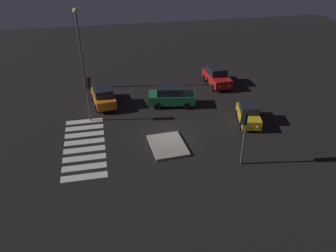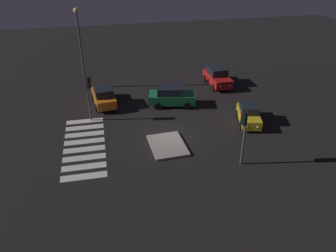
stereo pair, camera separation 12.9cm
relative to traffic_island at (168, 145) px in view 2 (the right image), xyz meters
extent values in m
plane|color=black|center=(-1.44, 0.33, -0.09)|extent=(80.00, 80.00, 0.00)
cube|color=gray|center=(0.00, 0.00, 0.00)|extent=(3.69, 2.86, 0.18)
cube|color=orange|center=(-8.61, -4.59, 0.64)|extent=(4.42, 2.32, 0.87)
cube|color=black|center=(-8.35, -4.56, 1.43)|extent=(2.35, 1.90, 0.70)
cylinder|color=black|center=(-9.80, -5.63, 0.25)|extent=(0.71, 0.33, 0.68)
cylinder|color=black|center=(-10.02, -3.87, 0.25)|extent=(0.71, 0.33, 0.68)
cylinder|color=black|center=(-7.20, -5.31, 0.25)|extent=(0.71, 0.33, 0.68)
cylinder|color=black|center=(-7.41, -3.55, 0.25)|extent=(0.71, 0.33, 0.68)
sphere|color=#F2EABF|center=(-10.61, -5.34, 0.64)|extent=(0.23, 0.23, 0.23)
sphere|color=#F2EABF|center=(-10.73, -4.35, 0.64)|extent=(0.23, 0.23, 0.23)
cube|color=#196B38|center=(-7.09, 1.89, 0.67)|extent=(2.75, 4.71, 0.91)
cube|color=black|center=(-7.14, 1.63, 1.49)|extent=(2.14, 2.56, 0.73)
cylinder|color=black|center=(-7.72, 3.42, 0.27)|extent=(0.40, 0.75, 0.71)
cylinder|color=black|center=(-5.90, 3.05, 0.27)|extent=(0.40, 0.75, 0.71)
cylinder|color=black|center=(-8.28, 0.74, 0.27)|extent=(0.40, 0.75, 0.71)
cylinder|color=black|center=(-6.45, 0.37, 0.27)|extent=(0.40, 0.75, 0.71)
sphere|color=#F2EABF|center=(-7.17, 4.12, 0.67)|extent=(0.24, 0.24, 0.24)
sphere|color=#F2EABF|center=(-6.14, 3.91, 0.67)|extent=(0.24, 0.24, 0.24)
cube|color=red|center=(-10.97, 7.82, 0.67)|extent=(4.47, 2.03, 0.90)
cube|color=black|center=(-11.24, 7.81, 1.49)|extent=(2.31, 1.79, 0.73)
cylinder|color=black|center=(-9.63, 8.79, 0.27)|extent=(0.72, 0.28, 0.71)
cylinder|color=black|center=(-9.58, 6.94, 0.27)|extent=(0.72, 0.28, 0.71)
cylinder|color=black|center=(-12.37, 8.71, 0.27)|extent=(0.72, 0.28, 0.71)
cylinder|color=black|center=(-12.31, 6.85, 0.27)|extent=(0.72, 0.28, 0.71)
sphere|color=#F2EABF|center=(-8.83, 8.41, 0.67)|extent=(0.24, 0.24, 0.24)
sphere|color=#F2EABF|center=(-8.79, 7.37, 0.67)|extent=(0.24, 0.24, 0.24)
cube|color=gold|center=(-2.28, 7.75, 0.56)|extent=(4.07, 2.50, 0.78)
cube|color=black|center=(-2.50, 7.80, 1.27)|extent=(2.24, 1.91, 0.63)
cylinder|color=black|center=(-0.94, 8.24, 0.22)|extent=(0.65, 0.36, 0.61)
cylinder|color=black|center=(-1.33, 6.69, 0.22)|extent=(0.65, 0.36, 0.61)
cylinder|color=black|center=(-3.22, 8.80, 0.22)|extent=(0.65, 0.36, 0.61)
cylinder|color=black|center=(-3.61, 7.26, 0.22)|extent=(0.65, 0.36, 0.61)
sphere|color=#F2EABF|center=(-0.37, 7.73, 0.56)|extent=(0.20, 0.20, 0.20)
sphere|color=#F2EABF|center=(-0.58, 6.86, 0.56)|extent=(0.20, 0.20, 0.20)
cylinder|color=#47474C|center=(-5.56, -5.89, 1.97)|extent=(0.14, 0.14, 4.11)
cube|color=black|center=(-5.46, -5.74, 3.54)|extent=(0.54, 0.51, 0.96)
sphere|color=red|center=(-5.35, -5.57, 3.84)|extent=(0.22, 0.22, 0.22)
sphere|color=orange|center=(-5.35, -5.57, 3.54)|extent=(0.22, 0.22, 0.22)
sphere|color=green|center=(-5.35, -5.57, 3.24)|extent=(0.22, 0.22, 0.22)
cylinder|color=#47474C|center=(3.37, 4.76, 2.05)|extent=(0.14, 0.14, 4.27)
cube|color=black|center=(3.24, 4.64, 3.70)|extent=(0.53, 0.54, 0.96)
sphere|color=red|center=(3.09, 4.51, 4.00)|extent=(0.22, 0.22, 0.22)
sphere|color=orange|center=(3.09, 4.51, 3.70)|extent=(0.22, 0.22, 0.22)
sphere|color=green|center=(3.09, 4.51, 3.40)|extent=(0.22, 0.22, 0.22)
cylinder|color=#47474C|center=(-13.25, -6.38, 3.85)|extent=(0.18, 0.18, 7.88)
sphere|color=#F9D172|center=(-13.25, -6.38, 7.97)|extent=(0.56, 0.56, 0.56)
cube|color=silver|center=(-5.47, -6.45, -0.08)|extent=(0.70, 3.20, 0.02)
cube|color=silver|center=(-4.32, -6.45, -0.08)|extent=(0.70, 3.20, 0.02)
cube|color=silver|center=(-3.17, -6.45, -0.08)|extent=(0.70, 3.20, 0.02)
cube|color=silver|center=(-2.02, -6.45, -0.08)|extent=(0.70, 3.20, 0.02)
cube|color=silver|center=(-0.87, -6.45, -0.08)|extent=(0.70, 3.20, 0.02)
cube|color=silver|center=(0.28, -6.45, -0.08)|extent=(0.70, 3.20, 0.02)
cube|color=silver|center=(1.43, -6.45, -0.08)|extent=(0.70, 3.20, 0.02)
cube|color=silver|center=(2.58, -6.45, -0.08)|extent=(0.70, 3.20, 0.02)
camera|label=1|loc=(21.88, -4.61, 14.68)|focal=36.18mm
camera|label=2|loc=(21.90, -4.48, 14.68)|focal=36.18mm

